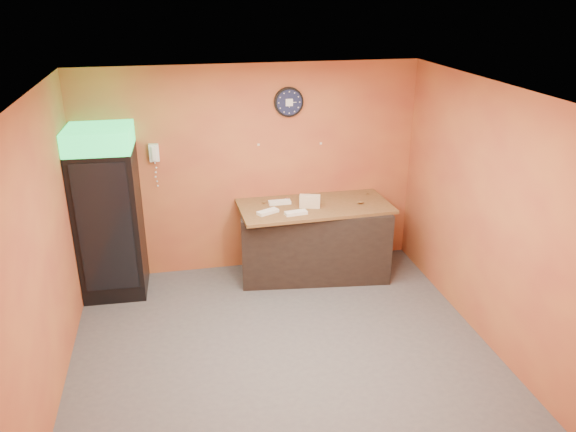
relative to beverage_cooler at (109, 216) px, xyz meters
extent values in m
plane|color=#47474C|center=(1.85, -1.60, -1.06)|extent=(4.50, 4.50, 0.00)
cube|color=#C27136|center=(1.85, 0.40, 0.34)|extent=(4.50, 0.02, 2.80)
cube|color=#C27136|center=(-0.40, -1.60, 0.34)|extent=(0.02, 4.00, 2.80)
cube|color=#C27136|center=(4.10, -1.60, 0.34)|extent=(0.02, 4.00, 2.80)
cube|color=white|center=(1.85, -1.60, 1.74)|extent=(4.50, 4.00, 0.02)
cube|color=black|center=(0.00, 0.05, -0.11)|extent=(0.78, 0.78, 1.89)
cube|color=green|center=(0.00, 0.05, 0.97)|extent=(0.78, 0.78, 0.27)
cube|color=black|center=(0.01, -0.34, -0.03)|extent=(0.63, 0.04, 1.62)
cube|color=black|center=(2.61, -0.03, -0.57)|extent=(2.04, 1.09, 0.97)
cylinder|color=black|center=(2.35, 0.37, 1.24)|extent=(0.38, 0.05, 0.38)
cylinder|color=#0F1433|center=(2.35, 0.35, 1.24)|extent=(0.33, 0.01, 0.33)
cube|color=white|center=(2.35, 0.34, 1.24)|extent=(0.09, 0.00, 0.09)
cube|color=white|center=(0.60, 0.35, 0.67)|extent=(0.12, 0.07, 0.22)
cube|color=white|center=(0.60, 0.30, 0.67)|extent=(0.05, 0.04, 0.18)
cube|color=brown|center=(2.61, -0.03, -0.06)|extent=(2.02, 1.04, 0.04)
cube|color=beige|center=(2.53, -0.13, -0.01)|extent=(0.28, 0.17, 0.06)
cube|color=beige|center=(2.53, -0.13, 0.04)|extent=(0.28, 0.17, 0.06)
cube|color=beige|center=(2.53, -0.13, 0.10)|extent=(0.28, 0.17, 0.06)
cube|color=white|center=(1.96, -0.22, -0.02)|extent=(0.30, 0.22, 0.04)
cube|color=white|center=(2.30, -0.32, -0.02)|extent=(0.29, 0.15, 0.04)
cube|color=white|center=(2.17, 0.08, -0.02)|extent=(0.29, 0.12, 0.04)
cylinder|color=silver|center=(2.28, 0.14, -0.02)|extent=(0.05, 0.05, 0.05)
camera|label=1|loc=(0.86, -6.72, 2.63)|focal=35.00mm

